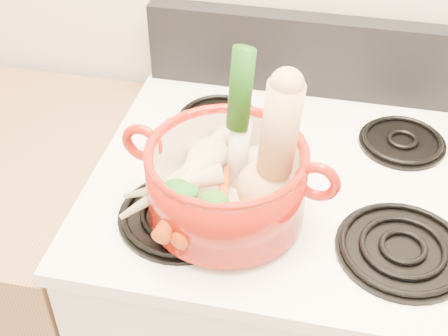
% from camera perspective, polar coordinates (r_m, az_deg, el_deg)
% --- Properties ---
extents(stove_body, '(0.76, 0.65, 0.92)m').
position_cam_1_polar(stove_body, '(1.56, 5.51, -14.46)').
color(stove_body, white).
rests_on(stove_body, floor).
extents(cooktop, '(0.78, 0.67, 0.03)m').
position_cam_1_polar(cooktop, '(1.21, 6.90, -1.19)').
color(cooktop, white).
rests_on(cooktop, stove_body).
extents(control_backsplash, '(0.76, 0.05, 0.18)m').
position_cam_1_polar(control_backsplash, '(1.39, 8.74, 10.07)').
color(control_backsplash, black).
rests_on(control_backsplash, cooktop).
extents(burner_front_left, '(0.22, 0.22, 0.02)m').
position_cam_1_polar(burner_front_left, '(1.10, -3.91, -4.24)').
color(burner_front_left, black).
rests_on(burner_front_left, cooktop).
extents(burner_front_right, '(0.22, 0.22, 0.02)m').
position_cam_1_polar(burner_front_right, '(1.08, 16.04, -7.06)').
color(burner_front_right, black).
rests_on(burner_front_right, cooktop).
extents(burner_back_left, '(0.17, 0.17, 0.02)m').
position_cam_1_polar(burner_back_left, '(1.32, -0.49, 4.64)').
color(burner_back_left, black).
rests_on(burner_back_left, cooktop).
extents(burner_back_right, '(0.17, 0.17, 0.02)m').
position_cam_1_polar(burner_back_right, '(1.31, 15.99, 2.42)').
color(burner_back_right, black).
rests_on(burner_back_right, cooktop).
extents(dutch_oven, '(0.30, 0.30, 0.13)m').
position_cam_1_polar(dutch_oven, '(1.05, 0.23, -1.31)').
color(dutch_oven, maroon).
rests_on(dutch_oven, burner_front_left).
extents(pot_handle_left, '(0.08, 0.03, 0.07)m').
position_cam_1_polar(pot_handle_left, '(1.06, -7.48, 2.30)').
color(pot_handle_left, maroon).
rests_on(pot_handle_left, dutch_oven).
extents(pot_handle_right, '(0.08, 0.03, 0.07)m').
position_cam_1_polar(pot_handle_right, '(0.99, 8.54, -1.25)').
color(pot_handle_right, maroon).
rests_on(pot_handle_right, dutch_oven).
extents(squash, '(0.14, 0.13, 0.25)m').
position_cam_1_polar(squash, '(0.98, 4.00, 1.79)').
color(squash, tan).
rests_on(squash, dutch_oven).
extents(leek, '(0.06, 0.09, 0.27)m').
position_cam_1_polar(leek, '(1.03, 1.37, 4.58)').
color(leek, silver).
rests_on(leek, dutch_oven).
extents(ginger, '(0.10, 0.09, 0.05)m').
position_cam_1_polar(ginger, '(1.12, 3.13, 0.73)').
color(ginger, tan).
rests_on(ginger, dutch_oven).
extents(parsnip_0, '(0.04, 0.21, 0.06)m').
position_cam_1_polar(parsnip_0, '(1.08, -3.28, -0.75)').
color(parsnip_0, beige).
rests_on(parsnip_0, dutch_oven).
extents(parsnip_1, '(0.18, 0.20, 0.06)m').
position_cam_1_polar(parsnip_1, '(1.06, -4.54, -1.25)').
color(parsnip_1, beige).
rests_on(parsnip_1, dutch_oven).
extents(parsnip_2, '(0.04, 0.18, 0.05)m').
position_cam_1_polar(parsnip_2, '(1.11, -2.13, 0.95)').
color(parsnip_2, beige).
rests_on(parsnip_2, dutch_oven).
extents(parsnip_3, '(0.17, 0.10, 0.05)m').
position_cam_1_polar(parsnip_3, '(1.04, -4.65, -1.40)').
color(parsnip_3, beige).
rests_on(parsnip_3, dutch_oven).
extents(parsnip_4, '(0.13, 0.21, 0.06)m').
position_cam_1_polar(parsnip_4, '(1.08, -2.41, 0.88)').
color(parsnip_4, beige).
rests_on(parsnip_4, dutch_oven).
extents(carrot_0, '(0.08, 0.17, 0.05)m').
position_cam_1_polar(carrot_0, '(1.03, -1.69, -3.99)').
color(carrot_0, '#CE450A').
rests_on(carrot_0, dutch_oven).
extents(carrot_1, '(0.05, 0.15, 0.04)m').
position_cam_1_polar(carrot_1, '(1.02, -4.20, -3.61)').
color(carrot_1, '#D73E0A').
rests_on(carrot_1, dutch_oven).
extents(carrot_2, '(0.05, 0.18, 0.05)m').
position_cam_1_polar(carrot_2, '(1.02, -0.25, -3.19)').
color(carrot_2, '#DA520A').
rests_on(carrot_2, dutch_oven).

